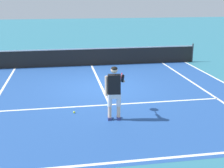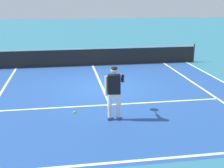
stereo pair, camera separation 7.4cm
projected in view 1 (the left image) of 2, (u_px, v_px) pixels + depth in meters
name	position (u px, v px, depth m)	size (l,w,h in m)	color
ground_plane	(102.00, 88.00, 12.72)	(80.00, 80.00, 0.00)	teal
court_inner_surface	(105.00, 94.00, 11.94)	(10.98, 10.64, 0.00)	#234C93
line_baseline	(136.00, 161.00, 7.10)	(10.98, 0.10, 0.01)	white
line_service	(110.00, 105.00, 10.73)	(8.23, 0.10, 0.01)	white
line_centre_service	(99.00, 81.00, 13.76)	(0.10, 6.40, 0.01)	white
line_singles_right	(202.00, 89.00, 12.60)	(0.10, 10.24, 0.01)	white
tennis_net	(91.00, 57.00, 16.64)	(11.96, 0.08, 1.07)	#333338
tennis_player	(114.00, 89.00, 9.21)	(0.71, 1.10, 1.71)	navy
tennis_ball_near_feet	(74.00, 112.00, 9.97)	(0.07, 0.07, 0.07)	#CCE02D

